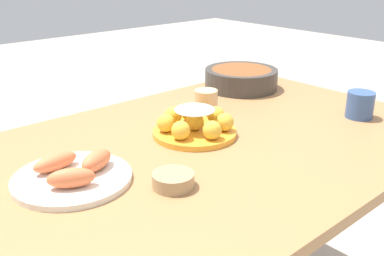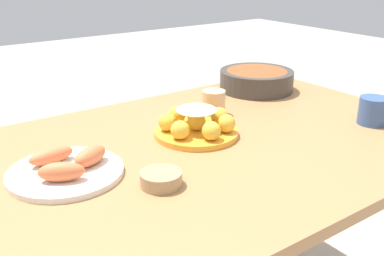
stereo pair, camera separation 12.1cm
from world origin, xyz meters
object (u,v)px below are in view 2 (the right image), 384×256
object	(u,v)px
dining_table	(187,179)
cup_near	(373,111)
cup_far	(214,103)
sauce_bowl	(161,178)
seafood_platter	(66,168)
cake_plate	(196,125)
serving_bowl	(256,80)

from	to	relation	value
dining_table	cup_near	world-z (taller)	cup_near
cup_far	sauce_bowl	bearing A→B (deg)	-141.69
sauce_bowl	seafood_platter	world-z (taller)	seafood_platter
cake_plate	serving_bowl	world-z (taller)	cake_plate
serving_bowl	cup_far	size ratio (longest dim) A/B	3.47
sauce_bowl	cup_far	size ratio (longest dim) A/B	1.19
sauce_bowl	seafood_platter	xyz separation A→B (m)	(-0.15, 0.17, -0.00)
dining_table	serving_bowl	size ratio (longest dim) A/B	5.60
cup_far	cake_plate	bearing A→B (deg)	-143.32
dining_table	sauce_bowl	size ratio (longest dim) A/B	16.31
seafood_platter	cup_near	bearing A→B (deg)	-13.41
dining_table	cup_far	bearing A→B (deg)	37.73
dining_table	seafood_platter	bearing A→B (deg)	173.27
sauce_bowl	cup_far	world-z (taller)	cup_far
serving_bowl	seafood_platter	world-z (taller)	serving_bowl
dining_table	serving_bowl	bearing A→B (deg)	29.57
dining_table	sauce_bowl	distance (m)	0.24
serving_bowl	cup_far	xyz separation A→B (m)	(-0.30, -0.13, -0.00)
serving_bowl	cup_near	world-z (taller)	cup_near
seafood_platter	cup_far	world-z (taller)	cup_far
seafood_platter	cake_plate	bearing A→B (deg)	3.63
serving_bowl	sauce_bowl	xyz separation A→B (m)	(-0.69, -0.43, -0.02)
cake_plate	cup_far	size ratio (longest dim) A/B	3.01
seafood_platter	cup_far	bearing A→B (deg)	14.08
serving_bowl	cup_far	distance (m)	0.33
serving_bowl	cup_far	world-z (taller)	cup_far
cake_plate	seafood_platter	xyz separation A→B (m)	(-0.39, -0.02, -0.01)
sauce_bowl	cup_far	xyz separation A→B (m)	(0.39, 0.30, 0.02)
sauce_bowl	cup_near	world-z (taller)	cup_near
sauce_bowl	cup_near	size ratio (longest dim) A/B	1.12
serving_bowl	cup_near	distance (m)	0.47
cake_plate	cup_near	bearing A→B (deg)	-25.70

